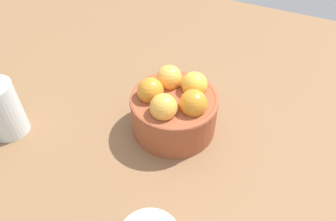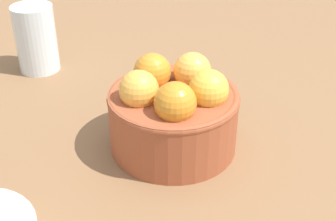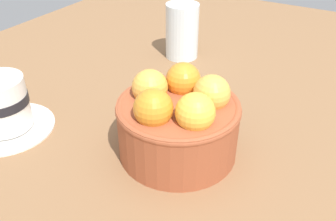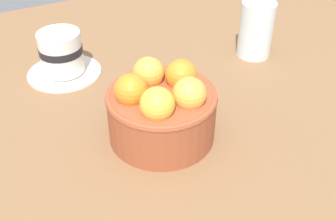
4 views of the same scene
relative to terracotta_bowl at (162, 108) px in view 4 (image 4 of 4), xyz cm
name	(u,v)px [view 4 (image 4 of 4)]	position (x,y,z in cm)	size (l,w,h in cm)	color
ground_plane	(162,148)	(-0.01, -0.01, -7.25)	(139.76, 110.62, 4.83)	brown
terracotta_bowl	(162,108)	(0.00, 0.00, 0.00)	(15.06, 15.06, 10.56)	#9E4C2D
coffee_cup	(62,55)	(7.71, -22.95, -1.28)	(12.79, 12.79, 7.78)	white
water_glass	(256,29)	(-25.89, -13.49, 0.28)	(6.20, 6.20, 10.23)	silver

